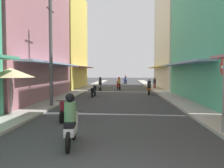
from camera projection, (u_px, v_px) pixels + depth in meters
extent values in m
plane|color=#38383A|center=(120.00, 91.00, 26.93)|extent=(119.95, 119.95, 0.00)
cube|color=#ADA89E|center=(81.00, 90.00, 27.16)|extent=(1.63, 62.52, 0.12)
cube|color=#ADA89E|center=(160.00, 91.00, 26.69)|extent=(1.63, 62.52, 0.12)
cube|color=#B7727F|center=(11.00, 28.00, 18.34)|extent=(6.00, 13.41, 11.13)
cube|color=#8CA5CC|center=(56.00, 64.00, 18.30)|extent=(1.10, 12.07, 0.12)
cube|color=#EFD159|center=(58.00, 40.00, 31.30)|extent=(6.00, 11.41, 12.89)
cube|color=#B7727F|center=(84.00, 67.00, 31.30)|extent=(1.10, 10.27, 0.12)
cube|color=#8CA5CC|center=(181.00, 64.00, 17.93)|extent=(1.10, 11.65, 0.12)
cube|color=silver|center=(183.00, 29.00, 31.45)|extent=(6.00, 13.20, 15.88)
cube|color=#EFD159|center=(156.00, 67.00, 31.90)|extent=(1.10, 11.88, 0.12)
cylinder|color=black|center=(124.00, 82.00, 42.40)|extent=(0.21, 0.56, 0.56)
cylinder|color=black|center=(126.00, 83.00, 41.17)|extent=(0.21, 0.56, 0.56)
cube|color=#1E38B7|center=(125.00, 81.00, 41.73)|extent=(0.51, 1.04, 0.24)
cube|color=black|center=(126.00, 80.00, 41.52)|extent=(0.41, 0.61, 0.14)
cylinder|color=#1E38B7|center=(125.00, 80.00, 42.26)|extent=(0.28, 0.28, 0.45)
cylinder|color=black|center=(125.00, 79.00, 42.24)|extent=(0.54, 0.16, 0.03)
cylinder|color=#334C8C|center=(126.00, 78.00, 41.55)|extent=(0.34, 0.34, 0.55)
sphere|color=orange|center=(126.00, 76.00, 41.53)|extent=(0.26, 0.26, 0.26)
cylinder|color=black|center=(100.00, 88.00, 28.45)|extent=(0.19, 0.56, 0.56)
cylinder|color=black|center=(101.00, 88.00, 27.21)|extent=(0.19, 0.56, 0.56)
cube|color=#B2B2B7|center=(100.00, 86.00, 27.77)|extent=(0.47, 1.04, 0.24)
cube|color=black|center=(100.00, 84.00, 27.56)|extent=(0.38, 0.60, 0.14)
cylinder|color=#B2B2B7|center=(100.00, 84.00, 28.30)|extent=(0.28, 0.28, 0.45)
cylinder|color=black|center=(100.00, 82.00, 28.29)|extent=(0.55, 0.14, 0.03)
cylinder|color=#262628|center=(100.00, 81.00, 27.59)|extent=(0.34, 0.34, 0.55)
sphere|color=black|center=(100.00, 78.00, 27.57)|extent=(0.26, 0.26, 0.26)
cylinder|color=black|center=(118.00, 87.00, 28.85)|extent=(0.20, 0.56, 0.56)
cylinder|color=black|center=(120.00, 88.00, 27.62)|extent=(0.20, 0.56, 0.56)
cube|color=red|center=(119.00, 86.00, 28.17)|extent=(0.49, 1.04, 0.24)
cube|color=black|center=(119.00, 84.00, 27.97)|extent=(0.40, 0.61, 0.14)
cylinder|color=red|center=(118.00, 84.00, 28.71)|extent=(0.28, 0.28, 0.45)
cylinder|color=black|center=(118.00, 82.00, 28.69)|extent=(0.54, 0.15, 0.03)
cylinder|color=#BF8C3F|center=(119.00, 81.00, 28.00)|extent=(0.34, 0.34, 0.55)
sphere|color=red|center=(119.00, 78.00, 27.98)|extent=(0.26, 0.26, 0.26)
cylinder|color=black|center=(150.00, 91.00, 23.18)|extent=(0.18, 0.57, 0.56)
cylinder|color=black|center=(149.00, 92.00, 21.96)|extent=(0.18, 0.57, 0.56)
cube|color=orange|center=(149.00, 89.00, 22.51)|extent=(0.45, 1.03, 0.24)
cube|color=black|center=(149.00, 87.00, 22.31)|extent=(0.37, 0.60, 0.14)
cylinder|color=orange|center=(150.00, 87.00, 23.04)|extent=(0.28, 0.28, 0.45)
cylinder|color=black|center=(150.00, 84.00, 23.02)|extent=(0.55, 0.12, 0.03)
cylinder|color=#262628|center=(149.00, 84.00, 22.34)|extent=(0.34, 0.34, 0.55)
sphere|color=silver|center=(149.00, 80.00, 22.32)|extent=(0.26, 0.26, 0.26)
cylinder|color=black|center=(74.00, 131.00, 7.60)|extent=(0.13, 0.56, 0.56)
cylinder|color=black|center=(68.00, 143.00, 6.35)|extent=(0.13, 0.56, 0.56)
cube|color=silver|center=(71.00, 129.00, 6.92)|extent=(0.37, 1.02, 0.24)
cube|color=black|center=(70.00, 124.00, 6.71)|extent=(0.33, 0.58, 0.14)
cylinder|color=silver|center=(73.00, 119.00, 7.46)|extent=(0.28, 0.28, 0.45)
cylinder|color=black|center=(73.00, 111.00, 7.44)|extent=(0.55, 0.08, 0.03)
cylinder|color=#598C59|center=(70.00, 112.00, 6.74)|extent=(0.34, 0.34, 0.55)
sphere|color=black|center=(70.00, 98.00, 6.72)|extent=(0.26, 0.26, 0.26)
cylinder|color=black|center=(62.00, 117.00, 9.99)|extent=(0.11, 0.56, 0.56)
cylinder|color=black|center=(70.00, 112.00, 11.23)|extent=(0.11, 0.56, 0.56)
cube|color=maroon|center=(67.00, 109.00, 10.65)|extent=(0.33, 1.01, 0.24)
cube|color=black|center=(68.00, 104.00, 10.84)|extent=(0.31, 0.57, 0.14)
cylinder|color=maroon|center=(63.00, 106.00, 10.09)|extent=(0.28, 0.28, 0.45)
cylinder|color=black|center=(63.00, 101.00, 10.08)|extent=(0.55, 0.06, 0.03)
cylinder|color=black|center=(95.00, 93.00, 21.49)|extent=(0.11, 0.56, 0.56)
cylinder|color=black|center=(92.00, 94.00, 20.25)|extent=(0.11, 0.56, 0.56)
cube|color=black|center=(94.00, 91.00, 20.81)|extent=(0.34, 1.02, 0.24)
cube|color=black|center=(93.00, 89.00, 20.60)|extent=(0.31, 0.58, 0.14)
cylinder|color=black|center=(95.00, 88.00, 21.35)|extent=(0.28, 0.28, 0.45)
cylinder|color=black|center=(95.00, 85.00, 21.33)|extent=(0.55, 0.06, 0.03)
cylinder|color=#99333F|center=(155.00, 86.00, 29.44)|extent=(0.28, 0.28, 0.71)
cylinder|color=#262628|center=(155.00, 81.00, 29.40)|extent=(0.34, 0.34, 0.60)
sphere|color=#9E7256|center=(155.00, 78.00, 29.38)|extent=(0.22, 0.22, 0.22)
cylinder|color=#99999E|center=(11.00, 95.00, 11.18)|extent=(0.05, 0.05, 2.20)
cone|color=beige|center=(11.00, 73.00, 11.13)|extent=(2.20, 2.20, 0.45)
cylinder|color=#4C4C4F|center=(51.00, 54.00, 14.19)|extent=(0.20, 0.20, 6.48)
cylinder|color=#3F382D|center=(50.00, 10.00, 14.06)|extent=(0.08, 1.20, 0.08)
cylinder|color=gray|center=(223.00, 98.00, 7.96)|extent=(0.07, 0.07, 2.60)
cylinder|color=red|center=(224.00, 67.00, 7.91)|extent=(0.02, 0.60, 0.60)
cube|color=white|center=(224.00, 67.00, 7.91)|extent=(0.03, 0.40, 0.10)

